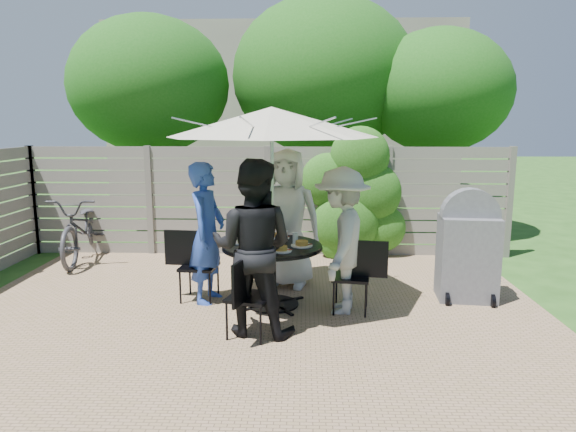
{
  "coord_description": "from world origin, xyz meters",
  "views": [
    {
      "loc": [
        0.61,
        -5.49,
        2.21
      ],
      "look_at": [
        0.41,
        0.71,
        1.09
      ],
      "focal_mm": 32.0,
      "sensor_mm": 36.0,
      "label": 1
    }
  ],
  "objects_px": {
    "chair_front": "(250,313)",
    "coffee_cup": "(285,236)",
    "glass_left": "(249,240)",
    "glass_front": "(276,244)",
    "plate_extra": "(281,249)",
    "plate_left": "(244,241)",
    "person_back": "(287,219)",
    "chair_back": "(289,265)",
    "patio_table": "(272,264)",
    "umbrella": "(272,122)",
    "person_right": "(341,241)",
    "plate_front": "(265,250)",
    "syrup_jug": "(269,237)",
    "glass_right": "(295,238)",
    "chair_left": "(198,280)",
    "plate_back": "(279,236)",
    "plate_right": "(302,244)",
    "glass_back": "(269,234)",
    "bicycle": "(84,228)",
    "bbq_grill": "(468,250)",
    "person_left": "(207,233)",
    "chair_right": "(352,291)",
    "person_front": "(253,248)"
  },
  "relations": [
    {
      "from": "plate_left",
      "to": "bicycle",
      "type": "height_order",
      "value": "bicycle"
    },
    {
      "from": "person_front",
      "to": "coffee_cup",
      "type": "bearing_deg",
      "value": -95.44
    },
    {
      "from": "chair_right",
      "to": "plate_front",
      "type": "bearing_deg",
      "value": 18.36
    },
    {
      "from": "plate_extra",
      "to": "person_right",
      "type": "bearing_deg",
      "value": 14.18
    },
    {
      "from": "person_right",
      "to": "bbq_grill",
      "type": "distance_m",
      "value": 1.7
    },
    {
      "from": "plate_right",
      "to": "glass_front",
      "type": "xyz_separation_m",
      "value": [
        -0.3,
        -0.21,
        0.05
      ]
    },
    {
      "from": "plate_back",
      "to": "bbq_grill",
      "type": "distance_m",
      "value": 2.37
    },
    {
      "from": "person_back",
      "to": "plate_back",
      "type": "relative_size",
      "value": 7.27
    },
    {
      "from": "person_back",
      "to": "coffee_cup",
      "type": "relative_size",
      "value": 15.74
    },
    {
      "from": "plate_left",
      "to": "glass_front",
      "type": "height_order",
      "value": "glass_front"
    },
    {
      "from": "chair_left",
      "to": "plate_back",
      "type": "relative_size",
      "value": 3.48
    },
    {
      "from": "plate_left",
      "to": "person_back",
      "type": "bearing_deg",
      "value": 55.96
    },
    {
      "from": "person_back",
      "to": "chair_front",
      "type": "distance_m",
      "value": 1.92
    },
    {
      "from": "plate_back",
      "to": "plate_extra",
      "type": "bearing_deg",
      "value": -85.34
    },
    {
      "from": "chair_front",
      "to": "plate_front",
      "type": "relative_size",
      "value": 3.44
    },
    {
      "from": "plate_back",
      "to": "syrup_jug",
      "type": "distance_m",
      "value": 0.32
    },
    {
      "from": "plate_extra",
      "to": "glass_left",
      "type": "distance_m",
      "value": 0.48
    },
    {
      "from": "plate_front",
      "to": "syrup_jug",
      "type": "height_order",
      "value": "syrup_jug"
    },
    {
      "from": "glass_left",
      "to": "glass_front",
      "type": "distance_m",
      "value": 0.4
    },
    {
      "from": "person_left",
      "to": "plate_right",
      "type": "height_order",
      "value": "person_left"
    },
    {
      "from": "person_back",
      "to": "coffee_cup",
      "type": "distance_m",
      "value": 0.63
    },
    {
      "from": "plate_right",
      "to": "glass_left",
      "type": "relative_size",
      "value": 1.86
    },
    {
      "from": "glass_back",
      "to": "bicycle",
      "type": "relative_size",
      "value": 0.07
    },
    {
      "from": "coffee_cup",
      "to": "umbrella",
      "type": "bearing_deg",
      "value": -125.04
    },
    {
      "from": "glass_right",
      "to": "glass_back",
      "type": "bearing_deg",
      "value": 146.41
    },
    {
      "from": "person_back",
      "to": "glass_right",
      "type": "xyz_separation_m",
      "value": [
        0.12,
        -0.76,
        -0.1
      ]
    },
    {
      "from": "umbrella",
      "to": "chair_front",
      "type": "xyz_separation_m",
      "value": [
        -0.18,
        -0.95,
        -1.96
      ]
    },
    {
      "from": "chair_front",
      "to": "bbq_grill",
      "type": "xyz_separation_m",
      "value": [
        2.61,
        1.27,
        0.38
      ]
    },
    {
      "from": "chair_back",
      "to": "patio_table",
      "type": "bearing_deg",
      "value": -6.28
    },
    {
      "from": "glass_back",
      "to": "bbq_grill",
      "type": "distance_m",
      "value": 2.5
    },
    {
      "from": "chair_left",
      "to": "syrup_jug",
      "type": "height_order",
      "value": "syrup_jug"
    },
    {
      "from": "glass_front",
      "to": "coffee_cup",
      "type": "relative_size",
      "value": 1.17
    },
    {
      "from": "glass_back",
      "to": "glass_left",
      "type": "distance_m",
      "value": 0.4
    },
    {
      "from": "coffee_cup",
      "to": "plate_right",
      "type": "bearing_deg",
      "value": -50.83
    },
    {
      "from": "person_left",
      "to": "plate_front",
      "type": "bearing_deg",
      "value": -113.45
    },
    {
      "from": "chair_front",
      "to": "coffee_cup",
      "type": "distance_m",
      "value": 1.32
    },
    {
      "from": "glass_right",
      "to": "chair_right",
      "type": "bearing_deg",
      "value": -19.01
    },
    {
      "from": "umbrella",
      "to": "chair_right",
      "type": "relative_size",
      "value": 3.28
    },
    {
      "from": "chair_front",
      "to": "plate_left",
      "type": "bearing_deg",
      "value": 26.31
    },
    {
      "from": "chair_back",
      "to": "plate_left",
      "type": "distance_m",
      "value": 1.16
    },
    {
      "from": "chair_back",
      "to": "person_right",
      "type": "height_order",
      "value": "person_right"
    },
    {
      "from": "chair_back",
      "to": "plate_front",
      "type": "distance_m",
      "value": 1.43
    },
    {
      "from": "chair_left",
      "to": "glass_right",
      "type": "distance_m",
      "value": 1.36
    },
    {
      "from": "umbrella",
      "to": "syrup_jug",
      "type": "relative_size",
      "value": 18.07
    },
    {
      "from": "person_right",
      "to": "syrup_jug",
      "type": "distance_m",
      "value": 0.89
    },
    {
      "from": "person_left",
      "to": "bicycle",
      "type": "xyz_separation_m",
      "value": [
        -2.4,
        1.94,
        -0.34
      ]
    },
    {
      "from": "umbrella",
      "to": "chair_back",
      "type": "xyz_separation_m",
      "value": [
        0.18,
        0.95,
        -1.97
      ]
    },
    {
      "from": "person_right",
      "to": "bicycle",
      "type": "distance_m",
      "value": 4.63
    },
    {
      "from": "plate_front",
      "to": "plate_right",
      "type": "relative_size",
      "value": 1.0
    },
    {
      "from": "chair_front",
      "to": "plate_extra",
      "type": "relative_size",
      "value": 3.72
    }
  ]
}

